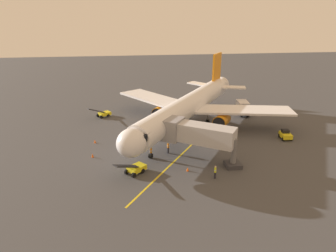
# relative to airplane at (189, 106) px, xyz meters

# --- Properties ---
(ground_plane) EXTENTS (220.00, 220.00, 0.00)m
(ground_plane) POSITION_rel_airplane_xyz_m (0.60, 0.67, -4.00)
(ground_plane) COLOR #424244
(apron_lead_in_line) EXTENTS (22.90, 33.07, 0.01)m
(apron_lead_in_line) POSITION_rel_airplane_xyz_m (0.16, 6.23, -4.00)
(apron_lead_in_line) COLOR yellow
(apron_lead_in_line) RESTS_ON ground
(airplane) EXTENTS (30.97, 35.26, 11.50)m
(airplane) POSITION_rel_airplane_xyz_m (0.00, 0.00, 0.00)
(airplane) COLOR white
(airplane) RESTS_ON ground
(jet_bridge) EXTENTS (10.47, 8.29, 5.40)m
(jet_bridge) POSITION_rel_airplane_xyz_m (1.98, 12.33, -0.24)
(jet_bridge) COLOR #B7B7BC
(jet_bridge) RESTS_ON ground
(ground_crew_marshaller) EXTENTS (0.37, 0.46, 1.71)m
(ground_crew_marshaller) POSITION_rel_airplane_xyz_m (0.57, 18.15, -3.12)
(ground_crew_marshaller) COLOR #23232D
(ground_crew_marshaller) RESTS_ON ground
(ground_crew_wing_walker) EXTENTS (0.26, 0.41, 1.71)m
(ground_crew_wing_walker) POSITION_rel_airplane_xyz_m (5.17, 10.07, -3.12)
(ground_crew_wing_walker) COLOR #23232D
(ground_crew_wing_walker) RESTS_ON ground
(ground_crew_loader) EXTENTS (0.34, 0.45, 1.71)m
(ground_crew_loader) POSITION_rel_airplane_xyz_m (7.76, 11.39, -3.12)
(ground_crew_loader) COLOR #23232D
(ground_crew_loader) RESTS_ON ground
(belt_loader_near_nose) EXTENTS (4.52, 3.44, 2.32)m
(belt_loader_near_nose) POSITION_rel_airplane_xyz_m (15.34, -8.51, -3.29)
(belt_loader_near_nose) COLOR yellow
(belt_loader_near_nose) RESTS_ON ground
(belt_loader_portside) EXTENTS (4.26, 3.88, 2.32)m
(belt_loader_portside) POSITION_rel_airplane_xyz_m (10.18, 15.43, -3.29)
(belt_loader_portside) COLOR yellow
(belt_loader_portside) RESTS_ON ground
(box_truck_starboard_side) EXTENTS (2.61, 4.84, 2.62)m
(box_truck_starboard_side) POSITION_rel_airplane_xyz_m (-12.50, -6.08, -2.62)
(box_truck_starboard_side) COLOR black
(box_truck_starboard_side) RESTS_ON ground
(tug_rear_apron) EXTENTS (1.85, 2.49, 1.50)m
(tug_rear_apron) POSITION_rel_airplane_xyz_m (-14.42, 7.47, -3.30)
(tug_rear_apron) COLOR yellow
(tug_rear_apron) RESTS_ON ground
(safety_cone_nose_left) EXTENTS (0.32, 0.32, 0.55)m
(safety_cone_nose_left) POSITION_rel_airplane_xyz_m (15.98, 4.66, -3.73)
(safety_cone_nose_left) COLOR #F2590F
(safety_cone_nose_left) RESTS_ON ground
(safety_cone_nose_right) EXTENTS (0.32, 0.32, 0.55)m
(safety_cone_nose_right) POSITION_rel_airplane_xyz_m (15.91, 9.88, -3.73)
(safety_cone_nose_right) COLOR #F2590F
(safety_cone_nose_right) RESTS_ON ground
(safety_cone_wing_port) EXTENTS (0.32, 0.32, 0.55)m
(safety_cone_wing_port) POSITION_rel_airplane_xyz_m (3.48, 15.80, -3.73)
(safety_cone_wing_port) COLOR #F2590F
(safety_cone_wing_port) RESTS_ON ground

